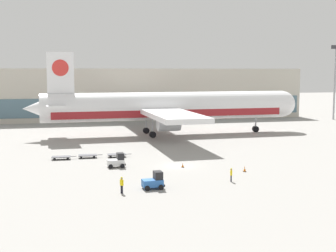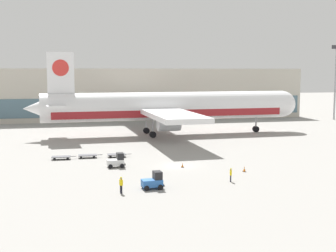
{
  "view_description": "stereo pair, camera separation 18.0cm",
  "coord_description": "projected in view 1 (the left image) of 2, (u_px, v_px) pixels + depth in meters",
  "views": [
    {
      "loc": [
        -16.14,
        -62.98,
        13.33
      ],
      "look_at": [
        1.8,
        14.21,
        4.0
      ],
      "focal_mm": 50.0,
      "sensor_mm": 36.0,
      "label": 1
    },
    {
      "loc": [
        -15.97,
        -63.02,
        13.33
      ],
      "look_at": [
        1.8,
        14.21,
        4.0
      ],
      "focal_mm": 50.0,
      "sensor_mm": 36.0,
      "label": 2
    }
  ],
  "objects": [
    {
      "name": "terminal_building",
      "position": [
        141.0,
        93.0,
        133.96
      ],
      "size": [
        90.0,
        18.2,
        14.0
      ],
      "color": "#BCB7A8",
      "rests_on": "ground_plane"
    },
    {
      "name": "traffic_cone_far",
      "position": [
        183.0,
        165.0,
        65.08
      ],
      "size": [
        0.4,
        0.4,
        0.63
      ],
      "color": "black",
      "rests_on": "ground_plane"
    },
    {
      "name": "baggage_dolly_third",
      "position": [
        117.0,
        155.0,
        72.79
      ],
      "size": [
        3.73,
        1.6,
        0.48
      ],
      "rotation": [
        0.0,
        0.0,
        -0.04
      ],
      "color": "#56565B",
      "rests_on": "ground_plane"
    },
    {
      "name": "baggage_tug_mid",
      "position": [
        154.0,
        181.0,
        53.11
      ],
      "size": [
        2.55,
        1.79,
        2.0
      ],
      "rotation": [
        0.0,
        0.0,
        0.07
      ],
      "color": "#2D66B7",
      "rests_on": "ground_plane"
    },
    {
      "name": "ground_crew_near",
      "position": [
        122.0,
        184.0,
        51.09
      ],
      "size": [
        0.38,
        0.49,
        1.85
      ],
      "rotation": [
        0.0,
        0.0,
        2.16
      ],
      "color": "black",
      "rests_on": "ground_plane"
    },
    {
      "name": "traffic_cone_near",
      "position": [
        245.0,
        169.0,
        62.26
      ],
      "size": [
        0.4,
        0.4,
        0.77
      ],
      "color": "black",
      "rests_on": "ground_plane"
    },
    {
      "name": "baggage_dolly_lead",
      "position": [
        61.0,
        157.0,
        70.81
      ],
      "size": [
        3.73,
        1.6,
        0.48
      ],
      "rotation": [
        0.0,
        0.0,
        -0.04
      ],
      "color": "#56565B",
      "rests_on": "ground_plane"
    },
    {
      "name": "light_mast",
      "position": [
        335.0,
        76.0,
        127.88
      ],
      "size": [
        2.8,
        0.5,
        20.32
      ],
      "color": "#9EA0A5",
      "rests_on": "ground_plane"
    },
    {
      "name": "baggage_dolly_second",
      "position": [
        88.0,
        155.0,
        72.11
      ],
      "size": [
        3.73,
        1.6,
        0.48
      ],
      "rotation": [
        0.0,
        0.0,
        -0.04
      ],
      "color": "#56565B",
      "rests_on": "ground_plane"
    },
    {
      "name": "baggage_tug_foreground",
      "position": [
        117.0,
        161.0,
        65.04
      ],
      "size": [
        2.51,
        1.72,
        2.0
      ],
      "rotation": [
        0.0,
        0.0,
        0.04
      ],
      "color": "silver",
      "rests_on": "ground_plane"
    },
    {
      "name": "ground_plane",
      "position": [
        178.0,
        166.0,
        66.11
      ],
      "size": [
        400.0,
        400.0,
        0.0
      ],
      "primitive_type": "plane",
      "color": "gray"
    },
    {
      "name": "ground_crew_far",
      "position": [
        231.0,
        174.0,
        56.48
      ],
      "size": [
        0.31,
        0.55,
        1.68
      ],
      "rotation": [
        0.0,
        0.0,
        1.3
      ],
      "color": "black",
      "rests_on": "ground_plane"
    },
    {
      "name": "airplane_main",
      "position": [
        165.0,
        107.0,
        97.14
      ],
      "size": [
        58.08,
        48.17,
        17.0
      ],
      "rotation": [
        0.0,
        0.0,
        0.02
      ],
      "color": "white",
      "rests_on": "ground_plane"
    }
  ]
}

